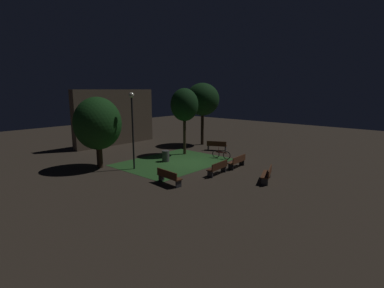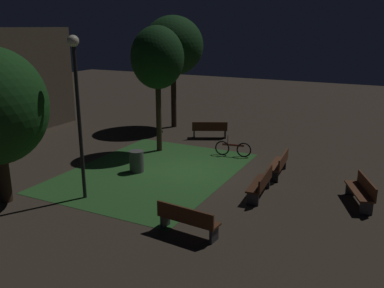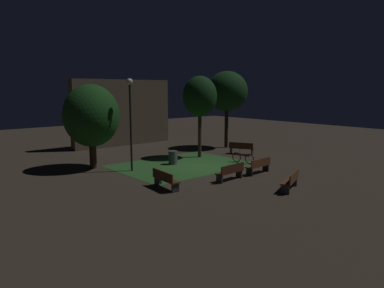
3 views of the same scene
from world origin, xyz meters
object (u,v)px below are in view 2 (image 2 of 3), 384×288
at_px(bench_corner, 261,183).
at_px(bench_path_side, 210,129).
at_px(tree_right_canopy, 157,58).
at_px(tree_tall_center, 173,46).
at_px(bench_lawn_edge, 280,164).
at_px(trash_bin, 137,161).
at_px(bicycle, 233,149).
at_px(bench_near_trees, 187,219).
at_px(lamp_post_plaza_west, 77,93).
at_px(bench_front_left, 362,190).

distance_m(bench_corner, bench_path_side, 7.72).
relative_size(tree_right_canopy, tree_tall_center, 0.91).
bearing_deg(bench_lawn_edge, tree_right_canopy, 82.53).
distance_m(trash_bin, bicycle, 4.50).
bearing_deg(bicycle, tree_tall_center, 53.71).
bearing_deg(tree_right_canopy, tree_tall_center, 20.93).
height_order(bench_corner, bench_near_trees, same).
height_order(bench_corner, lamp_post_plaza_west, lamp_post_plaza_west).
relative_size(bench_front_left, bicycle, 1.14).
height_order(bench_lawn_edge, trash_bin, bench_lawn_edge).
relative_size(tree_right_canopy, lamp_post_plaza_west, 1.06).
relative_size(bench_near_trees, trash_bin, 2.13).
relative_size(bench_lawn_edge, tree_tall_center, 0.30).
relative_size(bench_corner, trash_bin, 2.12).
bearing_deg(bench_corner, bicycle, 33.24).
relative_size(bench_corner, bicycle, 1.12).
bearing_deg(tree_tall_center, bench_near_trees, -149.28).
relative_size(bench_path_side, bicycle, 1.12).
bearing_deg(bench_corner, trash_bin, 87.97).
bearing_deg(bench_corner, tree_tall_center, 45.11).
xyz_separation_m(tree_right_canopy, trash_bin, (-2.90, -0.70, -3.78)).
bearing_deg(bench_front_left, tree_right_canopy, 75.95).
xyz_separation_m(tree_right_canopy, bicycle, (0.73, -3.36, -3.87)).
distance_m(tree_tall_center, bicycle, 7.54).
height_order(bench_near_trees, tree_right_canopy, tree_right_canopy).
bearing_deg(bench_front_left, bench_near_trees, 136.83).
bearing_deg(lamp_post_plaza_west, bench_corner, -62.41).
bearing_deg(bench_near_trees, tree_right_canopy, 36.40).
relative_size(bench_near_trees, bicycle, 1.13).
distance_m(lamp_post_plaza_west, trash_bin, 4.28).
height_order(bench_lawn_edge, tree_right_canopy, tree_right_canopy).
height_order(bench_lawn_edge, tree_tall_center, tree_tall_center).
xyz_separation_m(bench_path_side, bicycle, (-2.32, -2.18, -0.14)).
bearing_deg(bench_corner, bench_near_trees, 164.08).
bearing_deg(lamp_post_plaza_west, bench_path_side, -3.79).
bearing_deg(bicycle, bench_path_side, 43.25).
relative_size(tree_tall_center, bicycle, 3.78).
height_order(bench_corner, tree_tall_center, tree_tall_center).
bearing_deg(tree_right_canopy, bicycle, -77.80).
distance_m(bench_near_trees, tree_tall_center, 13.45).
bearing_deg(trash_bin, tree_right_canopy, 13.58).
height_order(bench_corner, trash_bin, bench_corner).
relative_size(bench_front_left, bench_path_side, 1.01).
height_order(tree_right_canopy, tree_tall_center, tree_tall_center).
bearing_deg(bench_path_side, bench_near_trees, -159.09).
xyz_separation_m(bench_near_trees, tree_tall_center, (11.03, 6.56, 4.04)).
bearing_deg(bench_corner, lamp_post_plaza_west, 117.59).
bearing_deg(bench_near_trees, trash_bin, 48.42).
xyz_separation_m(bench_lawn_edge, tree_tall_center, (5.21, 7.56, 4.04)).
height_order(bench_front_left, bench_near_trees, same).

